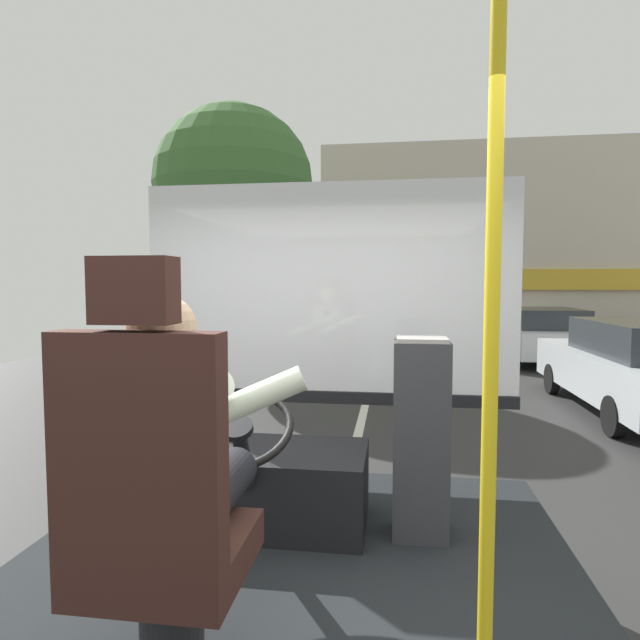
% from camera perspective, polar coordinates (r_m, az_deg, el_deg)
% --- Properties ---
extents(ground, '(18.00, 44.00, 0.06)m').
position_cam_1_polar(ground, '(10.87, 5.62, -6.44)').
color(ground, '#2D2D2D').
extents(driver_seat, '(0.48, 0.48, 1.35)m').
position_cam_1_polar(driver_seat, '(1.73, -17.21, -19.89)').
color(driver_seat, black).
rests_on(driver_seat, bus_floor).
extents(bus_driver, '(0.80, 0.63, 0.76)m').
position_cam_1_polar(bus_driver, '(1.76, -15.70, -13.22)').
color(bus_driver, black).
rests_on(bus_driver, driver_seat).
extents(steering_console, '(1.10, 0.96, 0.77)m').
position_cam_1_polar(steering_console, '(2.94, -6.29, -17.15)').
color(steering_console, black).
rests_on(steering_console, bus_floor).
extents(handrail_pole, '(0.04, 0.04, 2.13)m').
position_cam_1_polar(handrail_pole, '(1.57, 18.00, -4.04)').
color(handrail_pole, yellow).
rests_on(handrail_pole, bus_floor).
extents(fare_box, '(0.28, 0.24, 1.01)m').
position_cam_1_polar(fare_box, '(2.76, 10.84, -12.39)').
color(fare_box, '#333338').
rests_on(fare_box, bus_floor).
extents(windshield_panel, '(2.50, 0.08, 1.48)m').
position_cam_1_polar(windshield_panel, '(3.54, 0.77, 0.23)').
color(windshield_panel, white).
extents(street_tree, '(3.32, 3.32, 5.63)m').
position_cam_1_polar(street_tree, '(11.50, -9.28, 14.03)').
color(street_tree, '#4C3828').
rests_on(street_tree, ground).
extents(shop_building, '(13.27, 4.82, 6.13)m').
position_cam_1_polar(shop_building, '(19.00, 21.54, 7.09)').
color(shop_building, '#BCB29E').
rests_on(shop_building, ground).
extents(parked_car_white, '(1.90, 4.07, 1.33)m').
position_cam_1_polar(parked_car_white, '(14.22, 22.86, -1.39)').
color(parked_car_white, silver).
rests_on(parked_car_white, ground).
extents(parked_car_green, '(1.89, 4.37, 1.20)m').
position_cam_1_polar(parked_car_green, '(19.25, 20.18, -0.20)').
color(parked_car_green, '#195633').
rests_on(parked_car_green, ground).
extents(parked_car_black, '(1.87, 4.49, 1.26)m').
position_cam_1_polar(parked_car_black, '(23.51, 16.52, 0.67)').
color(parked_car_black, black).
rests_on(parked_car_black, ground).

